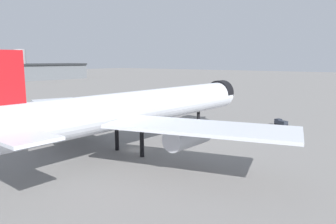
# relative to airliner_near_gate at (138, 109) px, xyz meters

# --- Properties ---
(ground) EXTENTS (900.00, 900.00, 0.00)m
(ground) POSITION_rel_airliner_near_gate_xyz_m (0.13, 0.66, -8.11)
(ground) COLOR slate
(airliner_near_gate) EXTENTS (68.95, 62.93, 18.41)m
(airliner_near_gate) POSITION_rel_airliner_near_gate_xyz_m (0.00, 0.00, 0.00)
(airliner_near_gate) COLOR silver
(airliner_near_gate) RESTS_ON ground
(service_truck_front) EXTENTS (5.96, 4.27, 3.00)m
(service_truck_front) POSITION_rel_airliner_near_gate_xyz_m (10.93, 40.25, -6.52)
(service_truck_front) COLOR black
(service_truck_front) RESTS_ON ground
(baggage_tug_wing) EXTENTS (2.79, 3.56, 1.85)m
(baggage_tug_wing) POSITION_rel_airliner_near_gate_xyz_m (38.89, -14.60, -7.14)
(baggage_tug_wing) COLOR black
(baggage_tug_wing) RESTS_ON ground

